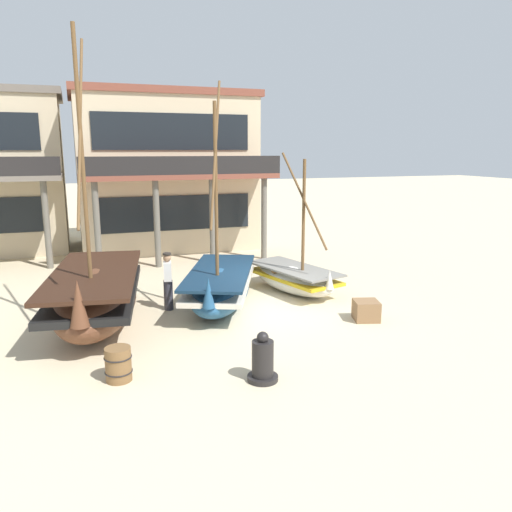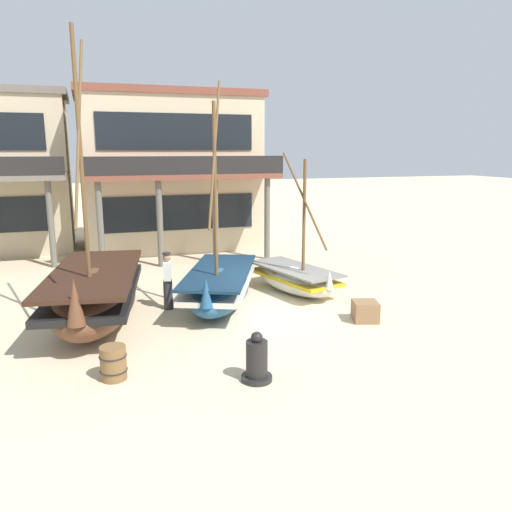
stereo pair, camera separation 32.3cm
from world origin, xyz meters
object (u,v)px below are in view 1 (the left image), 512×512
(fishing_boat_centre_large, at_px, (96,296))
(wooden_barrel, at_px, (118,364))
(fisherman_by_hull, at_px, (168,282))
(harbor_building_main, at_px, (165,171))
(capstan_winch, at_px, (263,361))
(fishing_boat_far_right, at_px, (294,278))
(fishing_boat_near_left, at_px, (220,286))
(cargo_crate, at_px, (366,310))

(fishing_boat_centre_large, xyz_separation_m, wooden_barrel, (0.25, -3.55, -0.46))
(fisherman_by_hull, bearing_deg, harbor_building_main, 80.32)
(fishing_boat_centre_large, bearing_deg, capstan_winch, -56.60)
(fisherman_by_hull, bearing_deg, fishing_boat_far_right, 6.18)
(fishing_boat_centre_large, relative_size, capstan_winch, 7.11)
(fishing_boat_near_left, bearing_deg, capstan_winch, -96.03)
(fishing_boat_far_right, bearing_deg, capstan_winch, -119.55)
(fishing_boat_far_right, bearing_deg, fisherman_by_hull, -173.82)
(fishing_boat_near_left, xyz_separation_m, fishing_boat_centre_large, (-3.51, -0.45, 0.19))
(fishing_boat_far_right, distance_m, wooden_barrel, 7.53)
(wooden_barrel, height_order, cargo_crate, wooden_barrel)
(capstan_winch, bearing_deg, cargo_crate, 32.07)
(fisherman_by_hull, relative_size, cargo_crate, 2.59)
(fishing_boat_far_right, bearing_deg, cargo_crate, -76.94)
(fisherman_by_hull, xyz_separation_m, cargo_crate, (4.90, -2.72, -0.56))
(fisherman_by_hull, bearing_deg, capstan_winch, -79.38)
(fisherman_by_hull, height_order, harbor_building_main, harbor_building_main)
(cargo_crate, bearing_deg, capstan_winch, -147.93)
(fishing_boat_far_right, relative_size, fisherman_by_hull, 2.65)
(wooden_barrel, bearing_deg, fisherman_by_hull, 67.35)
(fishing_boat_centre_large, height_order, cargo_crate, fishing_boat_centre_large)
(capstan_winch, xyz_separation_m, harbor_building_main, (0.72, 15.12, 3.15))
(capstan_winch, xyz_separation_m, wooden_barrel, (-2.73, 0.97, -0.07))
(fisherman_by_hull, xyz_separation_m, wooden_barrel, (-1.76, -4.21, -0.48))
(fishing_boat_far_right, distance_m, fisherman_by_hull, 4.20)
(fisherman_by_hull, distance_m, cargo_crate, 5.63)
(cargo_crate, bearing_deg, fishing_boat_near_left, 143.54)
(capstan_winch, bearing_deg, fishing_boat_far_right, 60.45)
(fishing_boat_near_left, xyz_separation_m, fishing_boat_far_right, (2.67, 0.66, -0.15))
(fishing_boat_centre_large, xyz_separation_m, cargo_crate, (6.91, -2.06, -0.54))
(fishing_boat_centre_large, xyz_separation_m, fisherman_by_hull, (2.01, 0.66, 0.02))
(fishing_boat_near_left, relative_size, capstan_winch, 6.24)
(fishing_boat_near_left, height_order, harbor_building_main, harbor_building_main)
(fishing_boat_near_left, height_order, fishing_boat_far_right, fishing_boat_near_left)
(fishing_boat_far_right, relative_size, harbor_building_main, 0.55)
(fishing_boat_far_right, height_order, cargo_crate, fishing_boat_far_right)
(wooden_barrel, height_order, harbor_building_main, harbor_building_main)
(harbor_building_main, bearing_deg, fisherman_by_hull, -99.68)
(fisherman_by_hull, distance_m, harbor_building_main, 10.44)
(fisherman_by_hull, distance_m, capstan_winch, 5.29)
(fishing_boat_near_left, height_order, fisherman_by_hull, fishing_boat_near_left)
(fishing_boat_far_right, height_order, wooden_barrel, fishing_boat_far_right)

